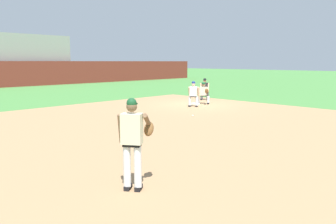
% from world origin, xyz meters
% --- Properties ---
extents(ground_plane, '(160.00, 160.00, 0.00)m').
position_xyz_m(ground_plane, '(0.00, 0.00, 0.00)').
color(ground_plane, '#47843D').
extents(infield_dirt_patch, '(18.00, 18.00, 0.01)m').
position_xyz_m(infield_dirt_patch, '(-5.53, -3.81, 0.00)').
color(infield_dirt_patch, '#A87F56').
rests_on(infield_dirt_patch, ground).
extents(first_base_bag, '(0.38, 0.38, 0.09)m').
position_xyz_m(first_base_bag, '(0.00, 0.00, 0.04)').
color(first_base_bag, white).
rests_on(first_base_bag, ground).
extents(baseball, '(0.07, 0.07, 0.07)m').
position_xyz_m(baseball, '(-3.38, -2.67, 0.04)').
color(baseball, white).
rests_on(baseball, ground).
extents(pitcher, '(0.85, 0.57, 1.86)m').
position_xyz_m(pitcher, '(-11.01, -7.61, 1.06)').
color(pitcher, black).
rests_on(pitcher, ground).
extents(first_baseman, '(0.81, 1.04, 1.34)m').
position_xyz_m(first_baseman, '(0.49, -0.22, 0.73)').
color(first_baseman, black).
rests_on(first_baseman, ground).
extents(baserunner, '(0.63, 0.68, 1.46)m').
position_xyz_m(baserunner, '(-0.86, -0.56, 0.79)').
color(baserunner, black).
rests_on(baserunner, ground).
extents(umpire, '(0.64, 0.68, 1.46)m').
position_xyz_m(umpire, '(2.19, 1.05, 0.79)').
color(umpire, black).
rests_on(umpire, ground).
extents(outfield_wall, '(48.00, 0.50, 2.60)m').
position_xyz_m(outfield_wall, '(0.00, 22.00, 1.30)').
color(outfield_wall, maroon).
rests_on(outfield_wall, ground).
extents(stadium_seating_block, '(9.05, 5.05, 5.45)m').
position_xyz_m(stadium_seating_block, '(0.00, 25.32, 2.75)').
color(stadium_seating_block, gray).
rests_on(stadium_seating_block, ground).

